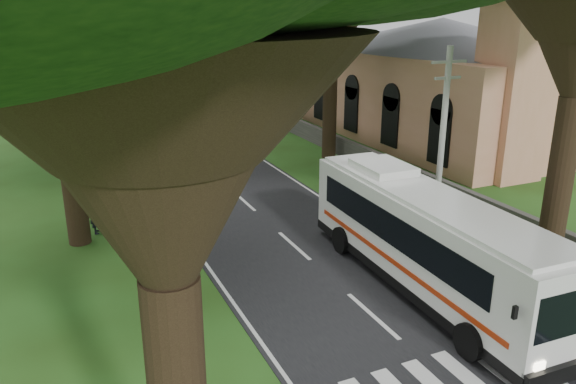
{
  "coord_description": "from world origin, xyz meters",
  "views": [
    {
      "loc": [
        -8.89,
        -11.25,
        9.43
      ],
      "look_at": [
        -0.04,
        8.52,
        2.2
      ],
      "focal_mm": 35.0,
      "sensor_mm": 36.0,
      "label": 1
    }
  ],
  "objects": [
    {
      "name": "ground",
      "position": [
        0.0,
        0.0,
        0.0
      ],
      "size": [
        140.0,
        140.0,
        0.0
      ],
      "primitive_type": "plane",
      "color": "#264413",
      "rests_on": "ground"
    },
    {
      "name": "road",
      "position": [
        0.0,
        25.0,
        0.01
      ],
      "size": [
        8.0,
        120.0,
        0.04
      ],
      "primitive_type": "cube",
      "color": "black",
      "rests_on": "ground"
    },
    {
      "name": "property_wall",
      "position": [
        9.0,
        24.0,
        0.6
      ],
      "size": [
        0.35,
        50.0,
        1.2
      ],
      "primitive_type": "cube",
      "color": "#383533",
      "rests_on": "ground"
    },
    {
      "name": "church",
      "position": [
        17.86,
        21.55,
        4.91
      ],
      "size": [
        14.0,
        24.0,
        11.6
      ],
      "color": "tan",
      "rests_on": "ground"
    },
    {
      "name": "pole_near",
      "position": [
        5.5,
        6.0,
        4.18
      ],
      "size": [
        1.6,
        0.24,
        8.0
      ],
      "color": "gray",
      "rests_on": "ground"
    },
    {
      "name": "pole_mid",
      "position": [
        5.5,
        26.0,
        4.18
      ],
      "size": [
        1.6,
        0.24,
        8.0
      ],
      "color": "gray",
      "rests_on": "ground"
    },
    {
      "name": "pole_far",
      "position": [
        5.5,
        46.0,
        4.18
      ],
      "size": [
        1.6,
        0.24,
        8.0
      ],
      "color": "gray",
      "rests_on": "ground"
    },
    {
      "name": "coach_bus",
      "position": [
        2.59,
        2.94,
        1.88
      ],
      "size": [
        3.06,
        11.91,
        3.49
      ],
      "rotation": [
        0.0,
        0.0,
        -0.03
      ],
      "color": "white",
      "rests_on": "ground"
    },
    {
      "name": "distant_car_a",
      "position": [
        -1.86,
        39.52,
        0.73
      ],
      "size": [
        1.75,
        4.17,
        1.41
      ],
      "primitive_type": "imported",
      "rotation": [
        0.0,
        0.0,
        3.16
      ],
      "color": "#B8B9BE",
      "rests_on": "road"
    },
    {
      "name": "distant_car_b",
      "position": [
        -2.44,
        53.44,
        0.61
      ],
      "size": [
        1.95,
        3.73,
        1.17
      ],
      "primitive_type": "imported",
      "rotation": [
        0.0,
        0.0,
        -0.21
      ],
      "color": "navy",
      "rests_on": "road"
    },
    {
      "name": "distant_car_c",
      "position": [
        0.8,
        65.65,
        0.62
      ],
      "size": [
        2.77,
        4.4,
        1.19
      ],
      "primitive_type": "imported",
      "rotation": [
        0.0,
        0.0,
        3.43
      ],
      "color": "maroon",
      "rests_on": "road"
    },
    {
      "name": "pedestrian",
      "position": [
        -7.26,
        12.83,
        0.87
      ],
      "size": [
        0.44,
        0.65,
        1.73
      ],
      "primitive_type": "imported",
      "rotation": [
        0.0,
        0.0,
        1.52
      ],
      "color": "black",
      "rests_on": "ground"
    }
  ]
}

